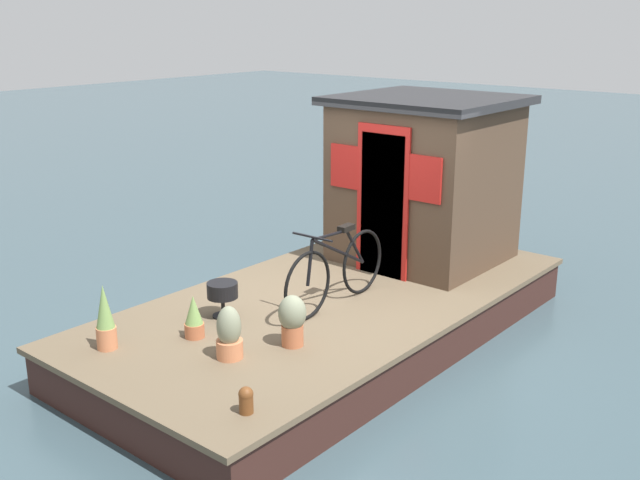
{
  "coord_description": "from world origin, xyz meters",
  "views": [
    {
      "loc": [
        -6.04,
        -4.89,
        3.5
      ],
      "look_at": [
        -0.2,
        0.0,
        1.2
      ],
      "focal_mm": 42.05,
      "sensor_mm": 36.0,
      "label": 1
    }
  ],
  "objects_px": {
    "potted_plant_basil": "(229,334)",
    "bicycle": "(336,270)",
    "potted_plant_fern": "(194,317)",
    "mooring_bollard": "(246,399)",
    "charcoal_grill": "(222,292)",
    "houseboat_cabin": "(424,178)",
    "potted_plant_geranium": "(292,319)",
    "potted_plant_lavender": "(105,319)"
  },
  "relations": [
    {
      "from": "potted_plant_lavender",
      "to": "mooring_bollard",
      "type": "xyz_separation_m",
      "value": [
        -0.0,
        -1.84,
        -0.18
      ]
    },
    {
      "from": "potted_plant_lavender",
      "to": "potted_plant_geranium",
      "type": "height_order",
      "value": "potted_plant_lavender"
    },
    {
      "from": "houseboat_cabin",
      "to": "mooring_bollard",
      "type": "xyz_separation_m",
      "value": [
        -4.22,
        -1.08,
        -0.92
      ]
    },
    {
      "from": "potted_plant_fern",
      "to": "potted_plant_geranium",
      "type": "distance_m",
      "value": 0.97
    },
    {
      "from": "potted_plant_geranium",
      "to": "charcoal_grill",
      "type": "height_order",
      "value": "potted_plant_geranium"
    },
    {
      "from": "potted_plant_lavender",
      "to": "potted_plant_basil",
      "type": "distance_m",
      "value": 1.19
    },
    {
      "from": "houseboat_cabin",
      "to": "potted_plant_basil",
      "type": "xyz_separation_m",
      "value": [
        -3.62,
        -0.26,
        -0.81
      ]
    },
    {
      "from": "potted_plant_basil",
      "to": "mooring_bollard",
      "type": "relative_size",
      "value": 2.25
    },
    {
      "from": "houseboat_cabin",
      "to": "potted_plant_geranium",
      "type": "relative_size",
      "value": 4.12
    },
    {
      "from": "potted_plant_lavender",
      "to": "potted_plant_fern",
      "type": "bearing_deg",
      "value": -31.83
    },
    {
      "from": "houseboat_cabin",
      "to": "potted_plant_basil",
      "type": "relative_size",
      "value": 4.11
    },
    {
      "from": "houseboat_cabin",
      "to": "potted_plant_fern",
      "type": "xyz_separation_m",
      "value": [
        -3.52,
        0.33,
        -0.83
      ]
    },
    {
      "from": "houseboat_cabin",
      "to": "potted_plant_lavender",
      "type": "distance_m",
      "value": 4.35
    },
    {
      "from": "potted_plant_fern",
      "to": "bicycle",
      "type": "bearing_deg",
      "value": -19.21
    },
    {
      "from": "charcoal_grill",
      "to": "houseboat_cabin",
      "type": "bearing_deg",
      "value": -9.41
    },
    {
      "from": "houseboat_cabin",
      "to": "mooring_bollard",
      "type": "bearing_deg",
      "value": -165.6
    },
    {
      "from": "potted_plant_fern",
      "to": "mooring_bollard",
      "type": "height_order",
      "value": "potted_plant_fern"
    },
    {
      "from": "potted_plant_lavender",
      "to": "mooring_bollard",
      "type": "distance_m",
      "value": 1.85
    },
    {
      "from": "bicycle",
      "to": "potted_plant_geranium",
      "type": "distance_m",
      "value": 1.11
    },
    {
      "from": "potted_plant_basil",
      "to": "mooring_bollard",
      "type": "xyz_separation_m",
      "value": [
        -0.6,
        -0.82,
        -0.11
      ]
    },
    {
      "from": "potted_plant_fern",
      "to": "potted_plant_lavender",
      "type": "xyz_separation_m",
      "value": [
        -0.69,
        0.43,
        0.1
      ]
    },
    {
      "from": "potted_plant_fern",
      "to": "mooring_bollard",
      "type": "distance_m",
      "value": 1.58
    },
    {
      "from": "houseboat_cabin",
      "to": "charcoal_grill",
      "type": "distance_m",
      "value": 3.13
    },
    {
      "from": "bicycle",
      "to": "potted_plant_basil",
      "type": "distance_m",
      "value": 1.63
    },
    {
      "from": "bicycle",
      "to": "potted_plant_lavender",
      "type": "distance_m",
      "value": 2.42
    },
    {
      "from": "potted_plant_basil",
      "to": "potted_plant_lavender",
      "type": "bearing_deg",
      "value": 120.35
    },
    {
      "from": "charcoal_grill",
      "to": "mooring_bollard",
      "type": "bearing_deg",
      "value": -127.89
    },
    {
      "from": "potted_plant_fern",
      "to": "potted_plant_geranium",
      "type": "xyz_separation_m",
      "value": [
        0.47,
        -0.85,
        0.06
      ]
    },
    {
      "from": "potted_plant_fern",
      "to": "mooring_bollard",
      "type": "xyz_separation_m",
      "value": [
        -0.7,
        -1.41,
        -0.09
      ]
    },
    {
      "from": "houseboat_cabin",
      "to": "potted_plant_fern",
      "type": "distance_m",
      "value": 3.63
    },
    {
      "from": "potted_plant_basil",
      "to": "bicycle",
      "type": "bearing_deg",
      "value": 2.12
    },
    {
      "from": "houseboat_cabin",
      "to": "potted_plant_lavender",
      "type": "bearing_deg",
      "value": 169.78
    },
    {
      "from": "houseboat_cabin",
      "to": "potted_plant_geranium",
      "type": "height_order",
      "value": "houseboat_cabin"
    },
    {
      "from": "potted_plant_fern",
      "to": "potted_plant_lavender",
      "type": "relative_size",
      "value": 0.68
    },
    {
      "from": "bicycle",
      "to": "potted_plant_basil",
      "type": "xyz_separation_m",
      "value": [
        -1.62,
        -0.06,
        -0.17
      ]
    },
    {
      "from": "potted_plant_basil",
      "to": "mooring_bollard",
      "type": "distance_m",
      "value": 1.02
    },
    {
      "from": "bicycle",
      "to": "charcoal_grill",
      "type": "bearing_deg",
      "value": 144.96
    },
    {
      "from": "potted_plant_lavender",
      "to": "potted_plant_geranium",
      "type": "distance_m",
      "value": 1.73
    },
    {
      "from": "potted_plant_basil",
      "to": "mooring_bollard",
      "type": "height_order",
      "value": "potted_plant_basil"
    },
    {
      "from": "potted_plant_lavender",
      "to": "charcoal_grill",
      "type": "height_order",
      "value": "potted_plant_lavender"
    },
    {
      "from": "potted_plant_basil",
      "to": "charcoal_grill",
      "type": "relative_size",
      "value": 1.34
    },
    {
      "from": "bicycle",
      "to": "potted_plant_fern",
      "type": "height_order",
      "value": "bicycle"
    }
  ]
}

